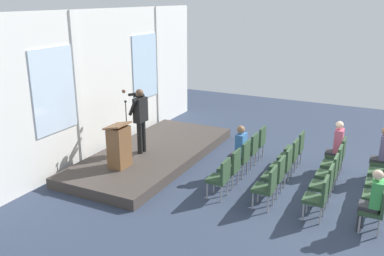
{
  "coord_description": "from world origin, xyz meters",
  "views": [
    {
      "loc": [
        -9.33,
        -0.7,
        4.39
      ],
      "look_at": [
        -0.09,
        3.93,
        1.12
      ],
      "focal_mm": 38.97,
      "sensor_mm": 36.0,
      "label": 1
    }
  ],
  "objects_px": {
    "chair_r1_c3": "(291,155)",
    "chair_r1_c4": "(297,146)",
    "chair_r2_c2": "(330,172)",
    "chair_r3_c3": "(382,170)",
    "lectern": "(119,146)",
    "chair_r1_c1": "(276,174)",
    "chair_r3_c2": "(381,181)",
    "chair_r2_c3": "(334,162)",
    "chair_r0_c4": "(258,141)",
    "chair_r2_c0": "(319,196)",
    "audience_r2_c4": "(336,144)",
    "audience_r3_c0": "(373,198)",
    "chair_r1_c0": "(267,185)",
    "mic_stand": "(128,144)",
    "chair_r2_c1": "(325,183)",
    "chair_r3_c0": "(376,207)",
    "audience_r3_c4": "(382,151)",
    "chair_r0_c0": "(221,176)",
    "chair_r2_c4": "(338,153)",
    "chair_r3_c1": "(379,193)",
    "chair_r0_c1": "(232,166)",
    "chair_r1_c2": "(284,164)",
    "chair_r0_c3": "(250,148)",
    "chair_r0_c2": "(242,156)",
    "chair_r3_c4": "(384,160)",
    "speaker": "(140,116)",
    "audience_r0_c2": "(239,148)"
  },
  "relations": [
    {
      "from": "chair_r2_c3",
      "to": "audience_r3_c0",
      "type": "distance_m",
      "value": 2.28
    },
    {
      "from": "chair_r3_c2",
      "to": "chair_r0_c0",
      "type": "bearing_deg",
      "value": 112.83
    },
    {
      "from": "audience_r0_c2",
      "to": "chair_r3_c2",
      "type": "height_order",
      "value": "audience_r0_c2"
    },
    {
      "from": "chair_r2_c4",
      "to": "chair_r0_c3",
      "type": "bearing_deg",
      "value": 107.52
    },
    {
      "from": "chair_r1_c4",
      "to": "chair_r3_c0",
      "type": "xyz_separation_m",
      "value": [
        -2.72,
        -2.15,
        0.0
      ]
    },
    {
      "from": "audience_r3_c0",
      "to": "chair_r3_c1",
      "type": "height_order",
      "value": "audience_r3_c0"
    },
    {
      "from": "chair_r1_c3",
      "to": "chair_r2_c3",
      "type": "bearing_deg",
      "value": -90.0
    },
    {
      "from": "chair_r2_c1",
      "to": "chair_r3_c0",
      "type": "xyz_separation_m",
      "value": [
        -0.68,
        -1.08,
        0.0
      ]
    },
    {
      "from": "chair_r1_c1",
      "to": "chair_r2_c2",
      "type": "height_order",
      "value": "same"
    },
    {
      "from": "mic_stand",
      "to": "audience_r2_c4",
      "type": "height_order",
      "value": "mic_stand"
    },
    {
      "from": "chair_r3_c2",
      "to": "audience_r2_c4",
      "type": "bearing_deg",
      "value": 40.34
    },
    {
      "from": "chair_r2_c4",
      "to": "chair_r3_c0",
      "type": "bearing_deg",
      "value": -158.4
    },
    {
      "from": "chair_r0_c1",
      "to": "chair_r0_c4",
      "type": "bearing_deg",
      "value": 0.0
    },
    {
      "from": "chair_r2_c1",
      "to": "chair_r3_c2",
      "type": "xyz_separation_m",
      "value": [
        0.68,
        -1.08,
        0.0
      ]
    },
    {
      "from": "chair_r0_c3",
      "to": "chair_r3_c0",
      "type": "xyz_separation_m",
      "value": [
        -2.04,
        -3.23,
        0.0
      ]
    },
    {
      "from": "mic_stand",
      "to": "audience_r2_c4",
      "type": "bearing_deg",
      "value": -67.67
    },
    {
      "from": "lectern",
      "to": "chair_r3_c3",
      "type": "xyz_separation_m",
      "value": [
        2.09,
        -5.97,
        -0.29
      ]
    },
    {
      "from": "chair_r1_c3",
      "to": "chair_r1_c4",
      "type": "distance_m",
      "value": 0.68
    },
    {
      "from": "chair_r2_c3",
      "to": "chair_r3_c2",
      "type": "xyz_separation_m",
      "value": [
        -0.68,
        -1.08,
        0.0
      ]
    },
    {
      "from": "chair_r0_c3",
      "to": "chair_r3_c1",
      "type": "xyz_separation_m",
      "value": [
        -1.36,
        -3.23,
        0.0
      ]
    },
    {
      "from": "chair_r1_c1",
      "to": "mic_stand",
      "type": "bearing_deg",
      "value": 90.52
    },
    {
      "from": "chair_r0_c4",
      "to": "chair_r2_c0",
      "type": "xyz_separation_m",
      "value": [
        -2.72,
        -2.15,
        0.0
      ]
    },
    {
      "from": "chair_r1_c4",
      "to": "chair_r3_c1",
      "type": "relative_size",
      "value": 1.0
    },
    {
      "from": "chair_r1_c2",
      "to": "mic_stand",
      "type": "bearing_deg",
      "value": 100.02
    },
    {
      "from": "chair_r1_c0",
      "to": "chair_r1_c3",
      "type": "bearing_deg",
      "value": 0.0
    },
    {
      "from": "chair_r2_c0",
      "to": "chair_r0_c2",
      "type": "bearing_deg",
      "value": 57.73
    },
    {
      "from": "chair_r0_c1",
      "to": "chair_r2_c0",
      "type": "xyz_separation_m",
      "value": [
        -0.68,
        -2.15,
        0.0
      ]
    },
    {
      "from": "chair_r0_c3",
      "to": "chair_r2_c1",
      "type": "bearing_deg",
      "value": -122.27
    },
    {
      "from": "chair_r1_c4",
      "to": "chair_r3_c0",
      "type": "bearing_deg",
      "value": -141.63
    },
    {
      "from": "audience_r2_c4",
      "to": "chair_r3_c3",
      "type": "xyz_separation_m",
      "value": [
        -0.68,
        -1.15,
        -0.23
      ]
    },
    {
      "from": "chair_r0_c2",
      "to": "audience_r3_c0",
      "type": "xyz_separation_m",
      "value": [
        -1.36,
        -3.15,
        0.19
      ]
    },
    {
      "from": "chair_r0_c0",
      "to": "chair_r0_c4",
      "type": "relative_size",
      "value": 1.0
    },
    {
      "from": "mic_stand",
      "to": "chair_r3_c4",
      "type": "relative_size",
      "value": 1.65
    },
    {
      "from": "chair_r1_c4",
      "to": "audience_r3_c4",
      "type": "height_order",
      "value": "audience_r3_c4"
    },
    {
      "from": "chair_r1_c4",
      "to": "chair_r2_c3",
      "type": "bearing_deg",
      "value": -122.27
    },
    {
      "from": "chair_r2_c2",
      "to": "chair_r3_c3",
      "type": "distance_m",
      "value": 1.27
    },
    {
      "from": "audience_r2_c4",
      "to": "chair_r0_c4",
      "type": "bearing_deg",
      "value": 90.0
    },
    {
      "from": "chair_r2_c0",
      "to": "chair_r3_c3",
      "type": "distance_m",
      "value": 2.31
    },
    {
      "from": "chair_r1_c1",
      "to": "chair_r2_c0",
      "type": "relative_size",
      "value": 1.0
    },
    {
      "from": "chair_r1_c0",
      "to": "chair_r1_c2",
      "type": "bearing_deg",
      "value": 0.0
    },
    {
      "from": "chair_r1_c1",
      "to": "audience_r3_c4",
      "type": "relative_size",
      "value": 0.68
    },
    {
      "from": "chair_r1_c2",
      "to": "chair_r1_c4",
      "type": "relative_size",
      "value": 1.0
    },
    {
      "from": "speaker",
      "to": "chair_r1_c4",
      "type": "height_order",
      "value": "speaker"
    },
    {
      "from": "chair_r0_c2",
      "to": "chair_r2_c0",
      "type": "height_order",
      "value": "same"
    },
    {
      "from": "chair_r2_c1",
      "to": "chair_r0_c4",
      "type": "bearing_deg",
      "value": 46.55
    },
    {
      "from": "chair_r1_c1",
      "to": "chair_r3_c2",
      "type": "xyz_separation_m",
      "value": [
        0.68,
        -2.15,
        0.0
      ]
    },
    {
      "from": "chair_r3_c3",
      "to": "lectern",
      "type": "bearing_deg",
      "value": 109.29
    },
    {
      "from": "mic_stand",
      "to": "chair_r0_c3",
      "type": "xyz_separation_m",
      "value": [
        1.4,
        -2.98,
        -0.07
      ]
    },
    {
      "from": "lectern",
      "to": "chair_r2_c0",
      "type": "bearing_deg",
      "value": -89.42
    },
    {
      "from": "audience_r2_c4",
      "to": "chair_r3_c1",
      "type": "distance_m",
      "value": 2.35
    }
  ]
}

